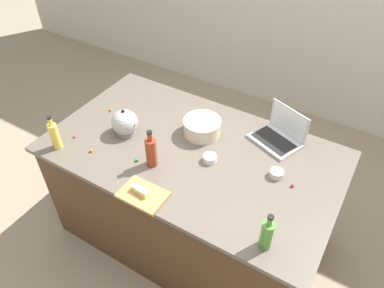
% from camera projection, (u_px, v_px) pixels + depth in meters
% --- Properties ---
extents(ground_plane, '(12.00, 12.00, 0.00)m').
position_uv_depth(ground_plane, '(192.00, 232.00, 2.95)').
color(ground_plane, gray).
extents(island_counter, '(1.89, 1.09, 0.90)m').
position_uv_depth(island_counter, '(192.00, 195.00, 2.65)').
color(island_counter, '#4C331E').
rests_on(island_counter, ground).
extents(laptop, '(0.37, 0.32, 0.22)m').
position_uv_depth(laptop, '(279.00, 134.00, 2.40)').
color(laptop, '#B7B7BC').
rests_on(laptop, island_counter).
extents(mixing_bowl_large, '(0.26, 0.26, 0.11)m').
position_uv_depth(mixing_bowl_large, '(202.00, 127.00, 2.44)').
color(mixing_bowl_large, beige).
rests_on(mixing_bowl_large, island_counter).
extents(bottle_olive, '(0.07, 0.07, 0.23)m').
position_uv_depth(bottle_olive, '(267.00, 234.00, 1.77)').
color(bottle_olive, '#4C8C38').
rests_on(bottle_olive, island_counter).
extents(bottle_soy, '(0.07, 0.07, 0.26)m').
position_uv_depth(bottle_soy, '(151.00, 152.00, 2.19)').
color(bottle_soy, maroon).
rests_on(bottle_soy, island_counter).
extents(bottle_oil, '(0.06, 0.06, 0.24)m').
position_uv_depth(bottle_oil, '(55.00, 135.00, 2.31)').
color(bottle_oil, '#DBC64C').
rests_on(bottle_oil, island_counter).
extents(kettle, '(0.21, 0.18, 0.20)m').
position_uv_depth(kettle, '(125.00, 123.00, 2.44)').
color(kettle, '#ADADB2').
rests_on(kettle, island_counter).
extents(cutting_board, '(0.27, 0.18, 0.02)m').
position_uv_depth(cutting_board, '(143.00, 195.00, 2.06)').
color(cutting_board, '#AD7F4C').
rests_on(cutting_board, island_counter).
extents(butter_stick_left, '(0.11, 0.05, 0.04)m').
position_uv_depth(butter_stick_left, '(140.00, 190.00, 2.05)').
color(butter_stick_left, '#F4E58C').
rests_on(butter_stick_left, cutting_board).
extents(ramekin_small, '(0.08, 0.08, 0.04)m').
position_uv_depth(ramekin_small, '(277.00, 174.00, 2.17)').
color(ramekin_small, beige).
rests_on(ramekin_small, island_counter).
extents(ramekin_medium, '(0.09, 0.09, 0.04)m').
position_uv_depth(ramekin_medium, '(210.00, 158.00, 2.27)').
color(ramekin_medium, white).
rests_on(ramekin_medium, island_counter).
extents(candy_0, '(0.02, 0.02, 0.02)m').
position_uv_depth(candy_0, '(276.00, 143.00, 2.39)').
color(candy_0, green).
rests_on(candy_0, island_counter).
extents(candy_1, '(0.02, 0.02, 0.02)m').
position_uv_depth(candy_1, '(74.00, 136.00, 2.44)').
color(candy_1, '#CC3399').
rests_on(candy_1, island_counter).
extents(candy_2, '(0.02, 0.02, 0.02)m').
position_uv_depth(candy_2, '(137.00, 160.00, 2.27)').
color(candy_2, green).
rests_on(candy_2, island_counter).
extents(candy_3, '(0.02, 0.02, 0.02)m').
position_uv_depth(candy_3, '(293.00, 186.00, 2.11)').
color(candy_3, red).
rests_on(candy_3, island_counter).
extents(candy_4, '(0.02, 0.02, 0.02)m').
position_uv_depth(candy_4, '(91.00, 151.00, 2.33)').
color(candy_4, orange).
rests_on(candy_4, island_counter).
extents(candy_5, '(0.02, 0.02, 0.02)m').
position_uv_depth(candy_5, '(110.00, 110.00, 2.67)').
color(candy_5, orange).
rests_on(candy_5, island_counter).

